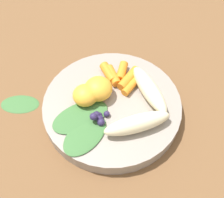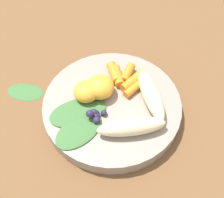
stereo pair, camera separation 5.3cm
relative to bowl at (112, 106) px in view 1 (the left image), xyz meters
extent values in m
plane|color=brown|center=(0.00, 0.00, -0.02)|extent=(2.40, 2.40, 0.00)
cylinder|color=gray|center=(0.00, 0.00, 0.00)|extent=(0.28, 0.28, 0.03)
ellipsoid|color=beige|center=(0.01, -0.08, 0.03)|extent=(0.13, 0.07, 0.03)
ellipsoid|color=beige|center=(-0.06, -0.04, 0.03)|extent=(0.06, 0.13, 0.03)
ellipsoid|color=#F4A833|center=(0.01, 0.05, 0.03)|extent=(0.05, 0.05, 0.04)
ellipsoid|color=#F4A833|center=(0.02, 0.02, 0.04)|extent=(0.06, 0.06, 0.04)
cylinder|color=orange|center=(0.04, -0.05, 0.02)|extent=(0.06, 0.05, 0.02)
cylinder|color=orange|center=(0.05, -0.04, 0.03)|extent=(0.06, 0.05, 0.02)
cylinder|color=orange|center=(0.07, -0.03, 0.02)|extent=(0.05, 0.03, 0.02)
cylinder|color=orange|center=(0.06, -0.01, 0.02)|extent=(0.05, 0.03, 0.02)
cylinder|color=orange|center=(0.07, 0.00, 0.03)|extent=(0.05, 0.03, 0.02)
sphere|color=#2D234C|center=(-0.04, 0.03, 0.02)|extent=(0.01, 0.01, 0.01)
sphere|color=#2D234C|center=(-0.04, 0.03, 0.02)|extent=(0.01, 0.01, 0.01)
sphere|color=#2D234C|center=(-0.05, 0.03, 0.02)|extent=(0.01, 0.01, 0.01)
sphere|color=#2D234C|center=(-0.03, 0.01, 0.02)|extent=(0.01, 0.01, 0.01)
sphere|color=#2D234C|center=(-0.04, 0.04, 0.03)|extent=(0.01, 0.01, 0.01)
sphere|color=#2D234C|center=(-0.03, 0.03, 0.02)|extent=(0.01, 0.01, 0.01)
sphere|color=#2D234C|center=(-0.03, 0.03, 0.02)|extent=(0.01, 0.01, 0.01)
cylinder|color=white|center=(-0.04, 0.05, 0.02)|extent=(0.04, 0.04, 0.00)
ellipsoid|color=#3D7038|center=(-0.03, 0.06, 0.02)|extent=(0.10, 0.13, 0.01)
ellipsoid|color=#3D7038|center=(-0.07, 0.06, 0.02)|extent=(0.11, 0.11, 0.01)
ellipsoid|color=#3D7038|center=(0.04, 0.19, -0.01)|extent=(0.06, 0.09, 0.01)
camera|label=1|loc=(-0.31, 0.03, 0.46)|focal=43.64mm
camera|label=2|loc=(-0.32, -0.02, 0.46)|focal=43.64mm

